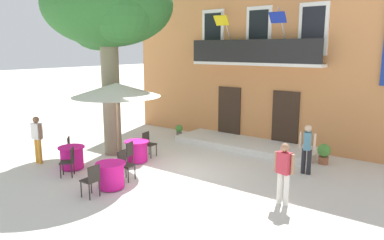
% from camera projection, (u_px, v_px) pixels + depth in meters
% --- Properties ---
extents(ground_plane, '(120.00, 120.00, 0.00)m').
position_uv_depth(ground_plane, '(172.00, 172.00, 11.99)').
color(ground_plane, silver).
extents(building_facade, '(13.00, 5.09, 7.50)m').
position_uv_depth(building_facade, '(279.00, 53.00, 16.49)').
color(building_facade, '#CC844C').
rests_on(building_facade, ground).
extents(entrance_step_platform, '(5.78, 1.88, 0.25)m').
position_uv_depth(entrance_step_platform, '(245.00, 144.00, 14.89)').
color(entrance_step_platform, silver).
rests_on(entrance_step_platform, ground).
extents(plane_tree, '(5.00, 4.39, 6.92)m').
position_uv_depth(plane_tree, '(107.00, 10.00, 13.12)').
color(plane_tree, '#7F755B').
rests_on(plane_tree, ground).
extents(cafe_table_near_tree, '(0.86, 0.86, 0.76)m').
position_uv_depth(cafe_table_near_tree, '(137.00, 151.00, 12.95)').
color(cafe_table_near_tree, '#DB1984').
rests_on(cafe_table_near_tree, ground).
extents(cafe_chair_near_tree_0, '(0.44, 0.44, 0.91)m').
position_uv_depth(cafe_chair_near_tree_0, '(148.00, 143.00, 13.59)').
color(cafe_chair_near_tree_0, '#2D2823').
rests_on(cafe_chair_near_tree_0, ground).
extents(cafe_chair_near_tree_1, '(0.49, 0.49, 0.91)m').
position_uv_depth(cafe_chair_near_tree_1, '(127.00, 153.00, 12.21)').
color(cafe_chair_near_tree_1, '#2D2823').
rests_on(cafe_chair_near_tree_1, ground).
extents(cafe_table_middle, '(0.86, 0.86, 0.76)m').
position_uv_depth(cafe_table_middle, '(111.00, 175.00, 10.50)').
color(cafe_table_middle, '#DB1984').
rests_on(cafe_table_middle, ground).
extents(cafe_chair_middle_0, '(0.46, 0.46, 0.91)m').
position_uv_depth(cafe_chair_middle_0, '(125.00, 163.00, 11.16)').
color(cafe_chair_middle_0, '#2D2823').
rests_on(cafe_chair_middle_0, ground).
extents(cafe_chair_middle_1, '(0.41, 0.41, 0.91)m').
position_uv_depth(cafe_chair_middle_1, '(92.00, 179.00, 9.83)').
color(cafe_chair_middle_1, '#2D2823').
rests_on(cafe_chair_middle_1, ground).
extents(cafe_table_front, '(0.86, 0.86, 0.76)m').
position_uv_depth(cafe_table_front, '(72.00, 157.00, 12.21)').
color(cafe_table_front, '#DB1984').
rests_on(cafe_table_front, ground).
extents(cafe_chair_front_0, '(0.56, 0.56, 0.91)m').
position_uv_depth(cafe_chair_front_0, '(72.00, 148.00, 12.90)').
color(cafe_chair_front_0, '#2D2823').
rests_on(cafe_chair_front_0, ground).
extents(cafe_chair_front_1, '(0.57, 0.57, 0.91)m').
position_uv_depth(cafe_chair_front_1, '(69.00, 160.00, 11.46)').
color(cafe_chair_front_1, '#2D2823').
rests_on(cafe_chair_front_1, ground).
extents(cafe_umbrella, '(2.90, 2.90, 2.85)m').
position_uv_depth(cafe_umbrella, '(116.00, 90.00, 12.05)').
color(cafe_umbrella, '#997A56').
rests_on(cafe_umbrella, ground).
extents(ground_planter_left, '(0.34, 0.34, 0.56)m').
position_uv_depth(ground_planter_left, '(179.00, 130.00, 16.59)').
color(ground_planter_left, slate).
rests_on(ground_planter_left, ground).
extents(ground_planter_right, '(0.44, 0.44, 0.72)m').
position_uv_depth(ground_planter_right, '(324.00, 153.00, 12.72)').
color(ground_planter_right, '#995638').
rests_on(ground_planter_right, ground).
extents(pedestrian_near_entrance, '(0.53, 0.30, 1.63)m').
position_uv_depth(pedestrian_near_entrance, '(284.00, 170.00, 9.30)').
color(pedestrian_near_entrance, silver).
rests_on(pedestrian_near_entrance, ground).
extents(pedestrian_mid_plaza, '(0.53, 0.28, 1.66)m').
position_uv_depth(pedestrian_mid_plaza, '(37.00, 137.00, 12.71)').
color(pedestrian_mid_plaza, gold).
rests_on(pedestrian_mid_plaza, ground).
extents(pedestrian_by_tree, '(0.53, 0.39, 1.60)m').
position_uv_depth(pedestrian_by_tree, '(307.00, 147.00, 11.62)').
color(pedestrian_by_tree, '#232328').
rests_on(pedestrian_by_tree, ground).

